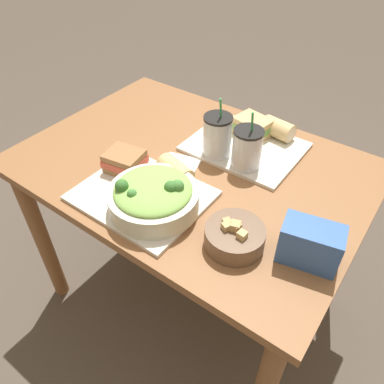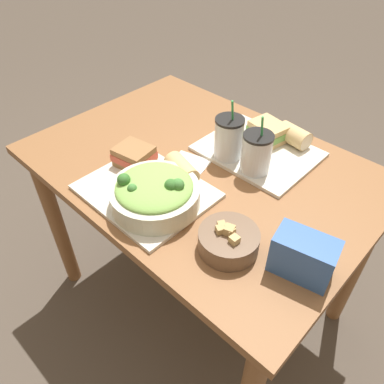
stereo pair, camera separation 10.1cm
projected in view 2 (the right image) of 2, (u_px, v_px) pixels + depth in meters
ground_plane at (198, 294)px, 1.74m from camera, size 12.00×12.00×0.00m
dining_table at (200, 191)px, 1.31m from camera, size 1.12×0.80×0.76m
tray_near at (146, 191)px, 1.12m from camera, size 0.37×0.30×0.01m
tray_far at (258, 151)px, 1.27m from camera, size 0.37×0.30×0.01m
salad_bowl at (155, 192)px, 1.04m from camera, size 0.25×0.25×0.10m
soup_bowl at (229, 240)px, 0.94m from camera, size 0.16×0.16×0.08m
sandwich_near at (134, 156)px, 1.19m from camera, size 0.13×0.12×0.06m
baguette_near at (182, 170)px, 1.13m from camera, size 0.13×0.09×0.07m
sandwich_far at (268, 132)px, 1.30m from camera, size 0.14×0.12×0.06m
baguette_far at (295, 136)px, 1.28m from camera, size 0.12×0.08×0.07m
drink_cup_dark at (229, 139)px, 1.20m from camera, size 0.09×0.09×0.20m
drink_cup_red at (256, 154)px, 1.15m from camera, size 0.09×0.09×0.20m
chip_bag at (303, 256)px, 0.87m from camera, size 0.16×0.11×0.11m
napkin_folded at (190, 162)px, 1.24m from camera, size 0.14×0.11×0.00m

